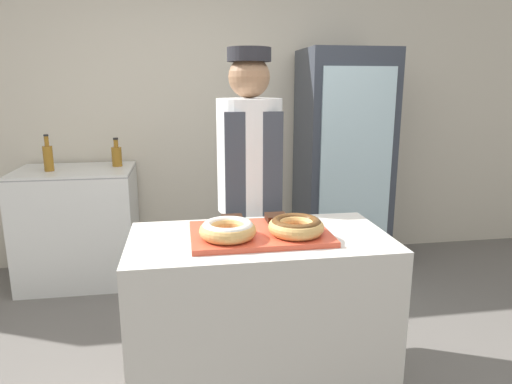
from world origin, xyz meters
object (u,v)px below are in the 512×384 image
(brownie_back_left, at_px, (232,220))
(bottle_amber, at_px, (117,155))
(chest_freezer, at_px, (79,225))
(bottle_amber_b, at_px, (48,157))
(baker_person, at_px, (250,195))
(beverage_fridge, at_px, (342,161))
(serving_tray, at_px, (260,234))
(brownie_back_right, at_px, (276,218))
(donut_chocolate_glaze, at_px, (296,226))
(donut_light_glaze, at_px, (228,229))

(brownie_back_left, xyz_separation_m, bottle_amber, (-0.74, 1.69, 0.07))
(chest_freezer, bearing_deg, bottle_amber_b, -162.92)
(baker_person, xyz_separation_m, bottle_amber, (-0.89, 1.22, 0.07))
(beverage_fridge, height_order, bottle_amber_b, beverage_fridge)
(serving_tray, bearing_deg, chest_freezer, 123.58)
(serving_tray, relative_size, chest_freezer, 0.67)
(beverage_fridge, xyz_separation_m, bottle_amber_b, (-2.34, -0.04, 0.10))
(brownie_back_right, bearing_deg, baker_person, 96.98)
(brownie_back_left, relative_size, brownie_back_right, 1.00)
(brownie_back_left, height_order, bottle_amber_b, bottle_amber_b)
(baker_person, distance_m, beverage_fridge, 1.48)
(donut_chocolate_glaze, height_order, brownie_back_left, donut_chocolate_glaze)
(beverage_fridge, bearing_deg, brownie_back_left, -125.01)
(donut_light_glaze, height_order, chest_freezer, donut_light_glaze)
(chest_freezer, bearing_deg, brownie_back_left, -56.69)
(donut_chocolate_glaze, distance_m, beverage_fridge, 2.01)
(serving_tray, height_order, donut_chocolate_glaze, donut_chocolate_glaze)
(serving_tray, bearing_deg, bottle_amber, 114.71)
(bottle_amber, bearing_deg, donut_light_glaze, -69.94)
(baker_person, xyz_separation_m, bottle_amber_b, (-1.37, 1.08, 0.09))
(brownie_back_right, xyz_separation_m, chest_freezer, (-1.27, 1.60, -0.47))
(serving_tray, height_order, brownie_back_right, brownie_back_right)
(beverage_fridge, xyz_separation_m, chest_freezer, (-2.17, 0.01, -0.46))
(bottle_amber, distance_m, bottle_amber_b, 0.50)
(baker_person, distance_m, chest_freezer, 1.72)
(serving_tray, bearing_deg, bottle_amber_b, 127.94)
(donut_light_glaze, height_order, bottle_amber_b, bottle_amber_b)
(baker_person, bearing_deg, bottle_amber, 126.26)
(donut_chocolate_glaze, distance_m, brownie_back_right, 0.22)
(donut_chocolate_glaze, relative_size, beverage_fridge, 0.13)
(donut_light_glaze, xyz_separation_m, chest_freezer, (-1.01, 1.82, -0.49))
(serving_tray, xyz_separation_m, bottle_amber, (-0.84, 1.83, 0.10))
(donut_light_glaze, xyz_separation_m, brownie_back_left, (0.04, 0.21, -0.02))
(chest_freezer, bearing_deg, donut_light_glaze, -60.89)
(baker_person, relative_size, beverage_fridge, 0.95)
(brownie_back_right, bearing_deg, serving_tray, -126.50)
(donut_chocolate_glaze, relative_size, brownie_back_left, 2.46)
(brownie_back_left, height_order, brownie_back_right, same)
(brownie_back_right, bearing_deg, brownie_back_left, 180.00)
(baker_person, bearing_deg, bottle_amber_b, 141.76)
(bottle_amber, height_order, bottle_amber_b, bottle_amber_b)
(brownie_back_right, distance_m, bottle_amber, 1.94)
(beverage_fridge, bearing_deg, bottle_amber_b, -178.93)
(beverage_fridge, distance_m, chest_freezer, 2.22)
(brownie_back_left, distance_m, beverage_fridge, 1.95)
(baker_person, height_order, chest_freezer, baker_person)
(chest_freezer, bearing_deg, donut_chocolate_glaze, -54.22)
(baker_person, distance_m, bottle_amber, 1.51)
(bottle_amber, bearing_deg, bottle_amber_b, -164.39)
(serving_tray, height_order, baker_person, baker_person)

